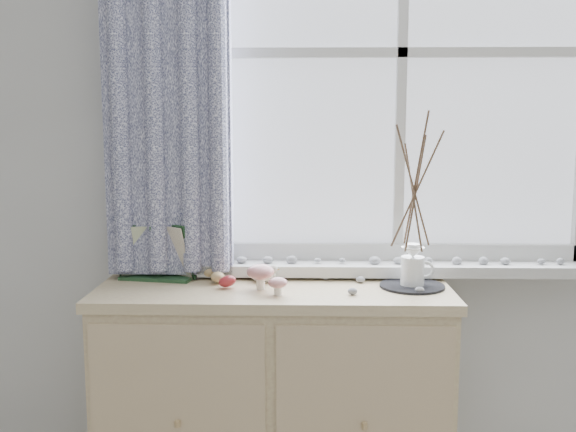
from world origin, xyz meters
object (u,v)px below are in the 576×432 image
(botanical_book, at_px, (155,252))
(twig_pitcher, at_px, (415,186))
(sideboard, at_px, (274,405))
(toadstool_cluster, at_px, (265,275))

(botanical_book, distance_m, twig_pitcher, 0.92)
(sideboard, xyz_separation_m, botanical_book, (-0.42, 0.08, 0.53))
(sideboard, xyz_separation_m, toadstool_cluster, (-0.03, -0.05, 0.48))
(sideboard, bearing_deg, botanical_book, 169.79)
(botanical_book, xyz_separation_m, twig_pitcher, (0.89, -0.07, 0.24))
(sideboard, relative_size, toadstool_cluster, 8.12)
(sideboard, distance_m, botanical_book, 0.68)
(sideboard, height_order, toadstool_cluster, toadstool_cluster)
(toadstool_cluster, bearing_deg, botanical_book, 161.88)
(botanical_book, xyz_separation_m, toadstool_cluster, (0.39, -0.13, -0.05))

